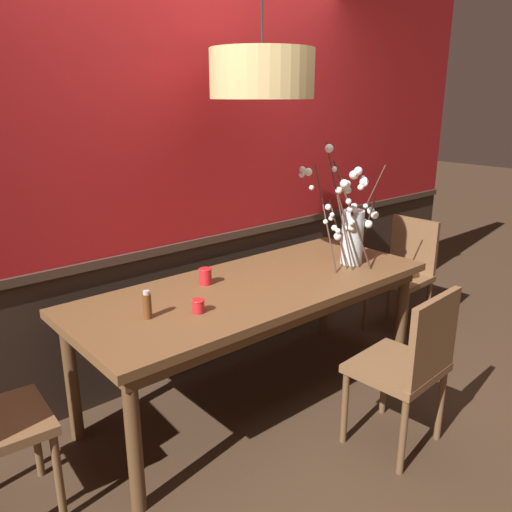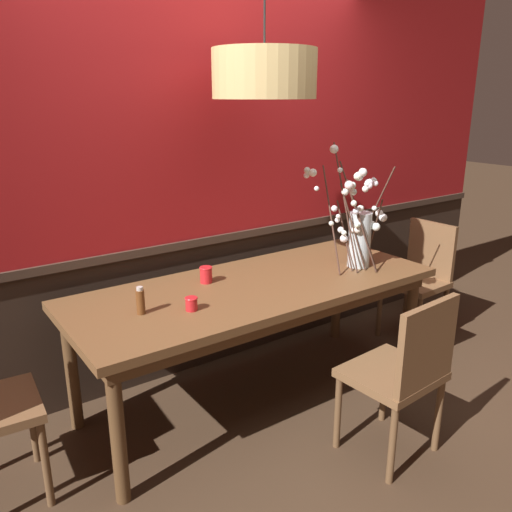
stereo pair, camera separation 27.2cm
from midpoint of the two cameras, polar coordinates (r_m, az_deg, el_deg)
ground_plane at (r=3.37m, az=2.40°, el=-15.31°), size 24.00×24.00×0.00m
back_wall at (r=3.38m, az=-3.79°, el=9.00°), size 5.66×0.14×2.68m
dining_table at (r=3.06m, az=2.56°, el=-4.54°), size 2.19×0.87×0.76m
chair_head_east_end at (r=4.19m, az=19.46°, el=-1.92°), size 0.42×0.43×0.90m
chair_far_side_right at (r=3.93m, az=-1.66°, el=-1.79°), size 0.45×0.40×0.95m
chair_near_side_right at (r=2.78m, az=18.77°, el=-11.76°), size 0.48×0.44×0.90m
chair_far_side_left at (r=3.66m, az=-10.07°, el=-3.44°), size 0.47×0.45×0.96m
vase_with_blossoms at (r=3.35m, az=13.47°, el=2.65°), size 0.55×0.43×0.78m
candle_holder_nearer_center at (r=3.03m, az=-2.97°, el=-2.11°), size 0.08×0.08×0.10m
candle_holder_nearer_edge at (r=2.66m, az=-4.21°, el=-5.30°), size 0.07×0.07×0.07m
condiment_bottle at (r=2.63m, az=-9.73°, el=-4.97°), size 0.04×0.04×0.14m
pendant_lamp at (r=2.98m, az=3.70°, el=19.36°), size 0.57×0.57×0.88m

